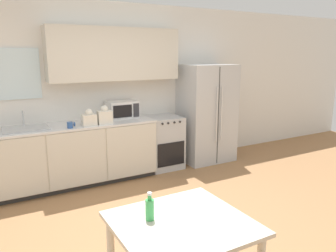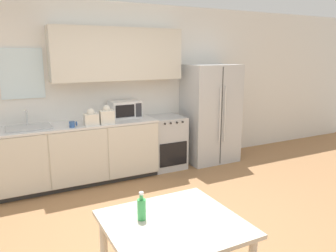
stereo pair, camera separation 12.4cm
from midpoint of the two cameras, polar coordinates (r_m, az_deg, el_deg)
ground_plane at (r=3.77m, az=-1.31°, el=-17.99°), size 12.00×12.00×0.00m
wall_back at (r=5.30m, az=-12.19°, el=7.42°), size 12.00×0.38×2.70m
kitchen_counter at (r=5.04m, az=-16.96°, el=-4.79°), size 2.47×0.67×0.91m
oven_range at (r=5.57m, az=-1.61°, el=-2.83°), size 0.57×0.61×0.88m
refrigerator at (r=5.90m, az=6.17°, el=2.19°), size 0.92×0.70×1.73m
kitchen_sink at (r=4.85m, az=-24.23°, el=-0.33°), size 0.58×0.44×0.23m
microwave at (r=5.26m, az=-8.66°, el=2.86°), size 0.47×0.34×0.27m
coffee_mug at (r=4.71m, az=-17.35°, el=0.18°), size 0.11×0.08×0.08m
grocery_bag_0 at (r=4.78m, az=-14.32°, el=1.27°), size 0.21×0.18×0.24m
grocery_bag_1 at (r=4.85m, az=-11.69°, el=1.73°), size 0.22×0.19×0.27m
dining_table at (r=2.42m, az=0.85°, el=-18.92°), size 0.91×0.85×0.77m
drink_bottle at (r=2.35m, az=-4.76°, el=-14.18°), size 0.06×0.06×0.20m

